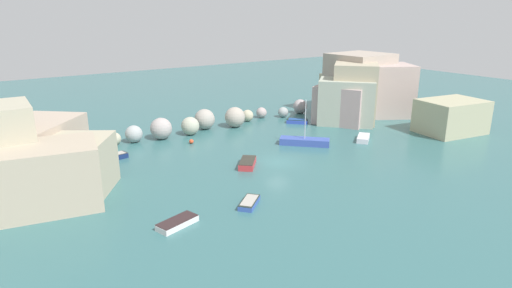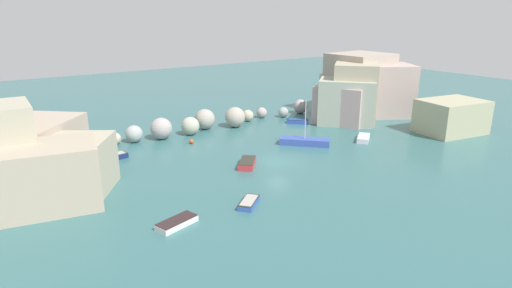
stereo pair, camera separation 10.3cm
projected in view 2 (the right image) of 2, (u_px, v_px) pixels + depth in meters
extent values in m
plane|color=#356668|center=(277.00, 162.00, 45.95)|extent=(160.00, 160.00, 0.00)
cube|color=#B5A48C|center=(48.00, 176.00, 34.86)|extent=(8.65, 7.14, 5.26)
cube|color=#A79F8A|center=(42.00, 156.00, 44.53)|extent=(11.47, 11.46, 2.21)
cube|color=#B4AA8F|center=(60.00, 168.00, 37.43)|extent=(10.54, 10.27, 4.81)
cube|color=#B3B398|center=(25.00, 151.00, 41.87)|extent=(6.20, 5.60, 4.75)
cube|color=#B4B1A0|center=(70.00, 157.00, 45.69)|extent=(8.87, 9.20, 1.25)
cube|color=#B5A08D|center=(40.00, 149.00, 41.55)|extent=(10.09, 10.34, 5.43)
cube|color=#ABB19D|center=(347.00, 102.00, 60.87)|extent=(9.05, 9.20, 6.29)
cube|color=#A5A294|center=(377.00, 93.00, 72.10)|extent=(5.52, 7.58, 4.53)
cube|color=#BC9F9B|center=(343.00, 104.00, 61.93)|extent=(9.26, 9.25, 5.37)
cube|color=tan|center=(355.00, 93.00, 61.83)|extent=(8.88, 8.84, 8.38)
cube|color=#B1AC88|center=(451.00, 117.00, 56.48)|extent=(8.92, 7.10, 4.35)
cube|color=#B5B49D|center=(380.00, 89.00, 67.20)|extent=(6.31, 6.60, 7.49)
cube|color=#AD9D8E|center=(359.00, 84.00, 66.88)|extent=(8.78, 8.12, 9.24)
cube|color=#BBB290|center=(350.00, 92.00, 69.44)|extent=(9.07, 7.25, 5.77)
cube|color=#B7A099|center=(385.00, 90.00, 65.69)|extent=(9.86, 9.49, 7.77)
sphere|color=#B6B094|center=(115.00, 139.00, 51.79)|extent=(1.49, 1.49, 1.49)
sphere|color=#A4A9A9|center=(134.00, 134.00, 52.68)|extent=(2.10, 2.10, 2.10)
sphere|color=#ADA29F|center=(161.00, 128.00, 53.92)|extent=(2.71, 2.71, 2.71)
sphere|color=#B0B29C|center=(190.00, 126.00, 55.84)|extent=(2.35, 2.35, 2.35)
sphere|color=#A8A096|center=(205.00, 119.00, 58.48)|extent=(2.76, 2.76, 2.76)
sphere|color=#AEA294|center=(235.00, 117.00, 59.50)|extent=(2.79, 2.79, 2.79)
sphere|color=#BBB393|center=(248.00, 116.00, 62.81)|extent=(1.68, 1.68, 1.68)
sphere|color=#B09E9C|center=(262.00, 113.00, 64.86)|extent=(1.57, 1.57, 1.57)
sphere|color=#A0A6A5|center=(283.00, 112.00, 65.19)|extent=(1.54, 1.54, 1.54)
sphere|color=#ADA1A2|center=(300.00, 106.00, 67.67)|extent=(2.20, 2.20, 2.20)
sphere|color=#E04C28|center=(191.00, 141.00, 52.34)|extent=(0.54, 0.54, 0.54)
cube|color=#3B53AE|center=(305.00, 142.00, 51.81)|extent=(5.34, 5.38, 0.80)
cylinder|color=silver|center=(305.00, 119.00, 51.00)|extent=(0.10, 0.10, 4.72)
cube|color=#C33539|center=(247.00, 163.00, 44.66)|extent=(3.25, 3.42, 0.63)
cube|color=#302E26|center=(247.00, 160.00, 44.56)|extent=(3.18, 3.35, 0.06)
cube|color=navy|center=(113.00, 157.00, 46.73)|extent=(3.13, 1.66, 0.52)
cube|color=#2E3135|center=(113.00, 155.00, 46.64)|extent=(3.06, 1.63, 0.06)
cube|color=#ADA89E|center=(113.00, 155.00, 46.64)|extent=(2.66, 1.41, 0.08)
cube|color=white|center=(363.00, 138.00, 53.50)|extent=(3.35, 2.97, 0.61)
cube|color=silver|center=(177.00, 223.00, 32.28)|extent=(3.44, 2.16, 0.46)
cube|color=#312222|center=(177.00, 220.00, 32.20)|extent=(3.37, 2.12, 0.06)
cube|color=blue|center=(297.00, 121.00, 61.84)|extent=(2.98, 3.04, 0.52)
cube|color=#1D2B21|center=(298.00, 119.00, 61.76)|extent=(2.92, 2.98, 0.06)
cube|color=#234C93|center=(298.00, 119.00, 61.76)|extent=(2.53, 2.58, 0.08)
cube|color=#3959B2|center=(249.00, 203.00, 35.73)|extent=(2.85, 2.68, 0.39)
cube|color=#262F27|center=(249.00, 200.00, 35.67)|extent=(2.80, 2.62, 0.06)
cube|color=#ADA89E|center=(249.00, 200.00, 35.66)|extent=(2.43, 2.27, 0.08)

